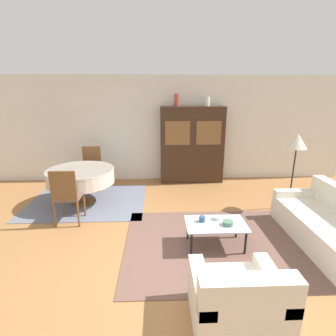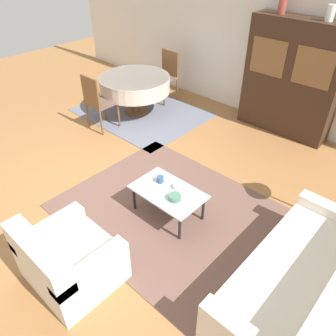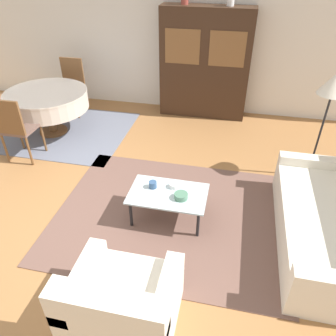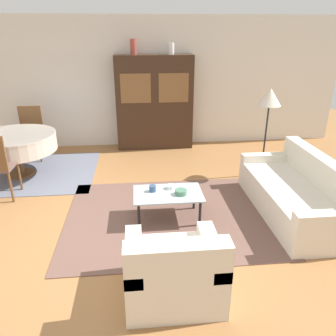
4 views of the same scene
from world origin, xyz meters
name	(u,v)px [view 1 (image 1 of 4)]	position (x,y,z in m)	size (l,w,h in m)	color
ground_plane	(158,260)	(0.00, 0.00, 0.00)	(14.00, 14.00, 0.00)	#9E6B3D
wall_back	(157,129)	(0.00, 3.63, 1.35)	(10.00, 0.06, 2.70)	silver
area_rug	(216,244)	(0.91, 0.36, 0.01)	(2.83, 2.25, 0.01)	brown
dining_rug	(88,201)	(-1.52, 2.11, 0.01)	(2.44, 1.92, 0.01)	slate
couch	(332,228)	(2.69, 0.29, 0.29)	(0.92, 2.03, 0.81)	silver
armchair	(238,302)	(0.80, -1.11, 0.29)	(0.90, 0.81, 0.78)	silver
coffee_table	(216,226)	(0.88, 0.31, 0.35)	(0.91, 0.57, 0.38)	black
display_cabinet	(192,145)	(0.89, 3.38, 0.98)	(1.61, 0.41, 1.95)	#382316
dining_table	(81,176)	(-1.59, 2.03, 0.61)	(1.37, 1.37, 0.75)	brown
dining_chair_near	(67,194)	(-1.59, 1.12, 0.59)	(0.44, 0.44, 1.02)	brown
dining_chair_far	(91,165)	(-1.59, 2.94, 0.59)	(0.44, 0.44, 1.02)	brown
floor_lamp	(297,145)	(2.68, 1.62, 1.31)	(0.38, 0.38, 1.53)	black
cup	(202,219)	(0.68, 0.38, 0.43)	(0.09, 0.09, 0.08)	#33517A
bowl	(228,223)	(1.05, 0.25, 0.42)	(0.16, 0.16, 0.07)	#4C7A60
bowl_small	(217,218)	(0.93, 0.44, 0.42)	(0.11, 0.11, 0.05)	white
vase_tall	(177,100)	(0.49, 3.38, 2.10)	(0.12, 0.12, 0.30)	#9E4238
vase_short	(207,102)	(1.25, 3.38, 2.06)	(0.12, 0.12, 0.22)	white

